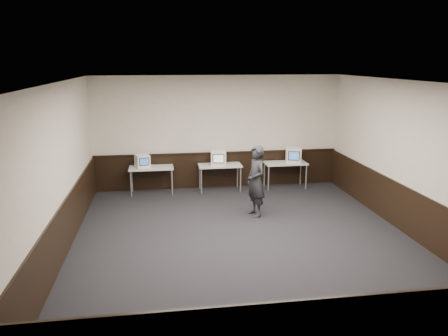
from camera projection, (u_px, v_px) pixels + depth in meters
The scene contains 17 objects.
floor at pixel (244, 241), 8.94m from camera, with size 8.00×8.00×0.00m, color black.
ceiling at pixel (246, 82), 8.18m from camera, with size 8.00×8.00×0.00m, color white.
back_wall at pixel (218, 132), 12.40m from camera, with size 7.00×7.00×0.00m, color beige.
front_wall at pixel (317, 250), 4.72m from camera, with size 7.00×7.00×0.00m, color beige.
left_wall at pixel (59, 171), 8.06m from camera, with size 8.00×8.00×0.00m, color beige.
right_wall at pixel (410, 159), 9.06m from camera, with size 8.00×8.00×0.00m, color beige.
wainscot_back at pixel (218, 170), 12.64m from camera, with size 6.98×0.04×1.00m, color black.
wainscot_left at pixel (66, 227), 8.32m from camera, with size 0.04×7.98×1.00m, color black.
wainscot_right at pixel (404, 209), 9.32m from camera, with size 0.04×7.98×1.00m, color black.
wainscot_rail at pixel (218, 153), 12.50m from camera, with size 6.98×0.06×0.04m, color black.
desk_left at pixel (151, 170), 11.96m from camera, with size 1.20×0.60×0.75m.
desk_center at pixel (220, 167), 12.24m from camera, with size 1.20×0.60×0.75m.
desk_right at pixel (285, 165), 12.51m from camera, with size 1.20×0.60×0.75m.
emac_left at pixel (142, 161), 11.87m from camera, with size 0.45×0.47×0.36m.
emac_center at pixel (219, 158), 12.13m from camera, with size 0.49×0.50×0.42m.
emac_right at pixel (293, 155), 12.46m from camera, with size 0.52×0.53×0.43m.
person at pixel (256, 181), 10.20m from camera, with size 0.61×0.40×1.68m, color black.
Camera 1 is at (-1.64, -8.17, 3.60)m, focal length 35.00 mm.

